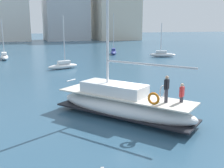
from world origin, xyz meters
TOP-DOWN VIEW (x-y plane):
  - ground_plane at (0.00, 0.00)m, footprint 400.00×400.00m
  - main_sailboat at (-0.66, 0.02)m, footprint 7.51×9.22m
  - moored_sloop_near at (19.60, 28.22)m, footprint 4.89×3.31m
  - moored_sloop_far at (-8.31, 34.90)m, footprint 1.48×5.32m
  - moored_catamaran at (12.77, 36.23)m, footprint 3.01×4.99m
  - moored_cutter_right at (-0.60, 20.89)m, footprint 4.53×2.22m
  - waterfront_buildings at (6.36, 93.31)m, footprint 81.52×21.54m

SIDE VIEW (x-z plane):
  - ground_plane at x=0.00m, z-range 0.00..0.00m
  - moored_cutter_right at x=-0.60m, z-range -3.05..4.06m
  - moored_sloop_near at x=19.60m, z-range -2.64..3.68m
  - moored_sloop_far at x=-8.31m, z-range -2.87..3.97m
  - moored_catamaran at x=12.77m, z-range -3.56..4.68m
  - main_sailboat at x=-0.66m, z-range -6.27..8.11m
  - waterfront_buildings at x=6.36m, z-range -1.50..26.47m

